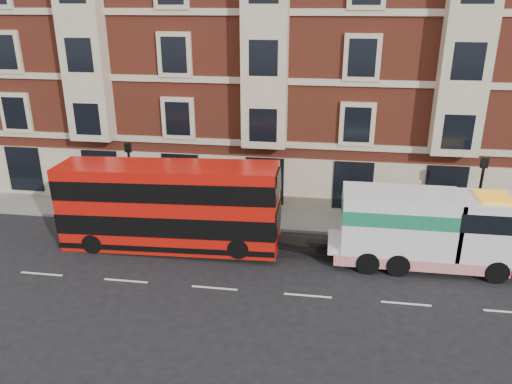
% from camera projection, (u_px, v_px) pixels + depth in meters
% --- Properties ---
extents(ground, '(120.00, 120.00, 0.00)m').
position_uv_depth(ground, '(214.00, 288.00, 21.42)').
color(ground, black).
rests_on(ground, ground).
extents(sidewalk, '(90.00, 3.00, 0.15)m').
position_uv_depth(sidewalk, '(244.00, 217.00, 28.32)').
color(sidewalk, slate).
rests_on(sidewalk, ground).
extents(victorian_terrace, '(45.00, 12.00, 20.40)m').
position_uv_depth(victorian_terrace, '(271.00, 25.00, 31.58)').
color(victorian_terrace, brown).
rests_on(victorian_terrace, ground).
extents(lamp_post_west, '(0.35, 0.15, 4.35)m').
position_uv_depth(lamp_post_west, '(131.00, 176.00, 27.01)').
color(lamp_post_west, black).
rests_on(lamp_post_west, sidewalk).
extents(lamp_post_east, '(0.35, 0.15, 4.35)m').
position_uv_depth(lamp_post_east, '(479.00, 193.00, 24.52)').
color(lamp_post_east, black).
rests_on(lamp_post_east, sidewalk).
extents(double_decker_bus, '(10.68, 2.45, 4.32)m').
position_uv_depth(double_decker_bus, '(169.00, 205.00, 24.13)').
color(double_decker_bus, red).
rests_on(double_decker_bus, ground).
extents(tow_truck, '(8.55, 2.53, 3.56)m').
position_uv_depth(tow_truck, '(425.00, 228.00, 22.61)').
color(tow_truck, white).
rests_on(tow_truck, ground).
extents(pedestrian, '(0.80, 0.66, 1.88)m').
position_uv_depth(pedestrian, '(71.00, 195.00, 28.65)').
color(pedestrian, black).
rests_on(pedestrian, sidewalk).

